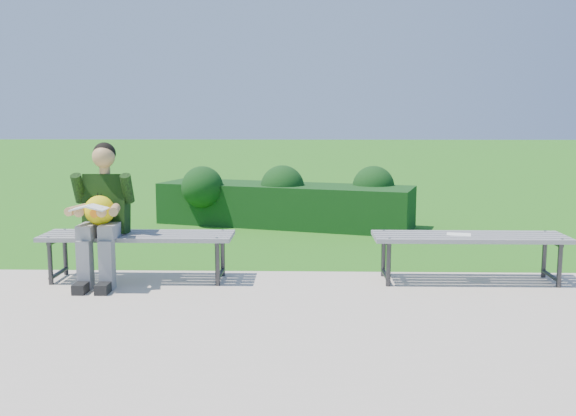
{
  "coord_description": "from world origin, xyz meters",
  "views": [
    {
      "loc": [
        0.36,
        -6.33,
        1.56
      ],
      "look_at": [
        0.2,
        -0.22,
        0.7
      ],
      "focal_mm": 40.0,
      "sensor_mm": 36.0,
      "label": 1
    }
  ],
  "objects_px": {
    "bench_left": "(138,239)",
    "paper_sheet": "(459,235)",
    "seated_boy": "(102,210)",
    "hedge": "(285,200)",
    "bench_right": "(469,241)"
  },
  "relations": [
    {
      "from": "bench_right",
      "to": "bench_left",
      "type": "bearing_deg",
      "value": -179.64
    },
    {
      "from": "bench_left",
      "to": "paper_sheet",
      "type": "distance_m",
      "value": 3.04
    },
    {
      "from": "bench_left",
      "to": "bench_right",
      "type": "xyz_separation_m",
      "value": [
        3.14,
        0.02,
        0.0
      ]
    },
    {
      "from": "bench_left",
      "to": "paper_sheet",
      "type": "xyz_separation_m",
      "value": [
        3.04,
        0.02,
        0.06
      ]
    },
    {
      "from": "bench_left",
      "to": "seated_boy",
      "type": "xyz_separation_m",
      "value": [
        -0.3,
        -0.1,
        0.3
      ]
    },
    {
      "from": "hedge",
      "to": "seated_boy",
      "type": "height_order",
      "value": "seated_boy"
    },
    {
      "from": "hedge",
      "to": "seated_boy",
      "type": "distance_m",
      "value": 3.77
    },
    {
      "from": "hedge",
      "to": "bench_right",
      "type": "bearing_deg",
      "value": -60.66
    },
    {
      "from": "bench_right",
      "to": "paper_sheet",
      "type": "height_order",
      "value": "bench_right"
    },
    {
      "from": "hedge",
      "to": "seated_boy",
      "type": "xyz_separation_m",
      "value": [
        -1.6,
        -3.39,
        0.35
      ]
    },
    {
      "from": "bench_right",
      "to": "paper_sheet",
      "type": "xyz_separation_m",
      "value": [
        -0.1,
        -0.0,
        0.06
      ]
    },
    {
      "from": "hedge",
      "to": "paper_sheet",
      "type": "xyz_separation_m",
      "value": [
        1.74,
        -3.28,
        0.1
      ]
    },
    {
      "from": "hedge",
      "to": "bench_right",
      "type": "height_order",
      "value": "hedge"
    },
    {
      "from": "bench_left",
      "to": "seated_boy",
      "type": "distance_m",
      "value": 0.44
    },
    {
      "from": "hedge",
      "to": "paper_sheet",
      "type": "distance_m",
      "value": 3.71
    }
  ]
}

